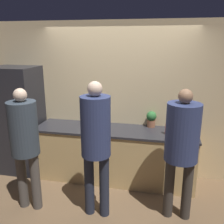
% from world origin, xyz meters
% --- Properties ---
extents(ground_plane, '(14.00, 14.00, 0.00)m').
position_xyz_m(ground_plane, '(0.00, 0.00, 0.00)').
color(ground_plane, brown).
extents(wall_back, '(5.20, 0.06, 2.60)m').
position_xyz_m(wall_back, '(0.00, 0.72, 1.30)').
color(wall_back, '#D6BC8C').
rests_on(wall_back, ground_plane).
extents(counter, '(2.62, 0.70, 0.89)m').
position_xyz_m(counter, '(0.00, 0.38, 0.45)').
color(counter, tan).
rests_on(counter, ground_plane).
extents(refrigerator, '(0.76, 0.68, 1.86)m').
position_xyz_m(refrigerator, '(-1.74, 0.37, 0.93)').
color(refrigerator, '#232328').
rests_on(refrigerator, ground_plane).
extents(person_left, '(0.37, 0.37, 1.71)m').
position_xyz_m(person_left, '(-1.01, -0.62, 1.03)').
color(person_left, '#4C4742').
rests_on(person_left, ground_plane).
extents(person_center, '(0.37, 0.37, 1.82)m').
position_xyz_m(person_center, '(-0.05, -0.57, 1.11)').
color(person_center, '#232838').
rests_on(person_center, ground_plane).
extents(person_right, '(0.42, 0.42, 1.74)m').
position_xyz_m(person_right, '(1.00, -0.40, 1.08)').
color(person_right, '#38332D').
rests_on(person_right, ground_plane).
extents(fruit_bowl, '(0.26, 0.26, 0.15)m').
position_xyz_m(fruit_bowl, '(-0.27, 0.39, 0.95)').
color(fruit_bowl, beige).
rests_on(fruit_bowl, counter).
extents(utensil_crock, '(0.12, 0.12, 0.30)m').
position_xyz_m(utensil_crock, '(1.07, 0.57, 0.97)').
color(utensil_crock, '#3D424C').
rests_on(utensil_crock, counter).
extents(bottle_red, '(0.06, 0.06, 0.23)m').
position_xyz_m(bottle_red, '(0.83, 0.32, 0.98)').
color(bottle_red, red).
rests_on(bottle_red, counter).
extents(bottle_green, '(0.08, 0.08, 0.23)m').
position_xyz_m(bottle_green, '(-0.42, 0.52, 0.98)').
color(bottle_green, '#236033').
rests_on(bottle_green, counter).
extents(cup_red, '(0.09, 0.09, 0.10)m').
position_xyz_m(cup_red, '(0.90, 0.19, 0.94)').
color(cup_red, '#A33D33').
rests_on(cup_red, counter).
extents(cup_yellow, '(0.08, 0.08, 0.09)m').
position_xyz_m(cup_yellow, '(1.01, 0.40, 0.94)').
color(cup_yellow, gold).
rests_on(cup_yellow, counter).
extents(potted_plant, '(0.16, 0.16, 0.27)m').
position_xyz_m(potted_plant, '(0.57, 0.61, 1.04)').
color(potted_plant, '#9E6042').
rests_on(potted_plant, counter).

